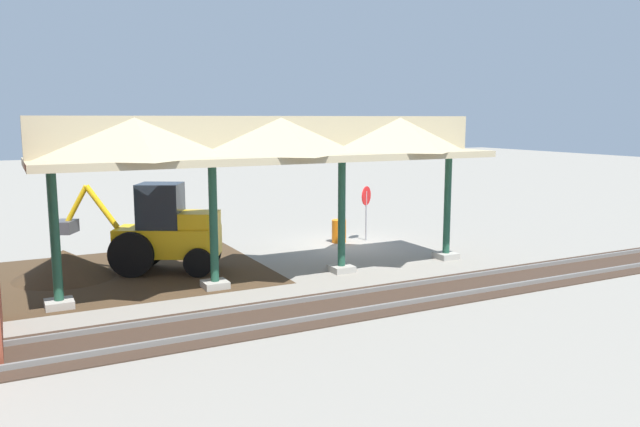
% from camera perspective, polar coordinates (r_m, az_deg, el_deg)
% --- Properties ---
extents(ground_plane, '(120.00, 120.00, 0.00)m').
position_cam_1_polar(ground_plane, '(24.18, 2.53, -2.83)').
color(ground_plane, gray).
extents(dirt_work_zone, '(9.05, 7.00, 0.01)m').
position_cam_1_polar(dirt_work_zone, '(20.57, -17.97, -5.31)').
color(dirt_work_zone, '#42301E').
rests_on(dirt_work_zone, ground).
extents(platform_canopy, '(13.69, 3.20, 4.90)m').
position_cam_1_polar(platform_canopy, '(18.42, -3.67, 6.62)').
color(platform_canopy, '#9E998E').
rests_on(platform_canopy, ground).
extents(rail_tracks, '(60.00, 2.58, 0.15)m').
position_cam_1_polar(rail_tracks, '(18.63, 13.22, -6.48)').
color(rail_tracks, slate).
rests_on(rail_tracks, ground).
extents(stop_sign, '(0.66, 0.43, 2.17)m').
position_cam_1_polar(stop_sign, '(24.78, 4.25, 1.09)').
color(stop_sign, gray).
rests_on(stop_sign, ground).
extents(backhoe, '(5.07, 3.47, 2.82)m').
position_cam_1_polar(backhoe, '(20.31, -14.14, -1.68)').
color(backhoe, '#EAB214').
rests_on(backhoe, ground).
extents(dirt_mound, '(6.04, 6.04, 1.73)m').
position_cam_1_polar(dirt_mound, '(20.72, -22.30, -5.45)').
color(dirt_mound, '#42301E').
rests_on(dirt_mound, ground).
extents(traffic_barrel, '(0.56, 0.56, 0.90)m').
position_cam_1_polar(traffic_barrel, '(24.44, 1.74, -1.63)').
color(traffic_barrel, orange).
rests_on(traffic_barrel, ground).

